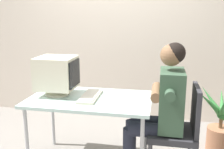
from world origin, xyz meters
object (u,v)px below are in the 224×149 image
object	(u,v)px
keyboard	(91,96)
office_chair	(180,127)
desk	(90,103)
crt_monitor	(57,73)
person_seated	(161,105)
potted_plant	(221,124)

from	to	relation	value
keyboard	office_chair	size ratio (longest dim) A/B	0.50
desk	crt_monitor	world-z (taller)	crt_monitor
person_seated	potted_plant	world-z (taller)	person_seated
keyboard	office_chair	xyz separation A→B (m)	(0.88, -0.03, -0.24)
crt_monitor	person_seated	bearing A→B (deg)	-3.76
crt_monitor	potted_plant	world-z (taller)	crt_monitor
potted_plant	office_chair	bearing A→B (deg)	-132.41
desk	person_seated	distance (m)	0.70
keyboard	potted_plant	distance (m)	1.51
crt_monitor	potted_plant	xyz separation A→B (m)	(1.73, 0.47, -0.61)
desk	keyboard	size ratio (longest dim) A/B	2.71
desk	potted_plant	bearing A→B (deg)	20.41
crt_monitor	keyboard	distance (m)	0.42
office_chair	person_seated	bearing A→B (deg)	180.00
keyboard	potted_plant	bearing A→B (deg)	20.14
desk	office_chair	bearing A→B (deg)	-1.66
person_seated	potted_plant	bearing A→B (deg)	38.55
desk	keyboard	distance (m)	0.07
desk	crt_monitor	size ratio (longest dim) A/B	3.09
office_chair	keyboard	bearing A→B (deg)	177.79
office_chair	person_seated	size ratio (longest dim) A/B	0.70
keyboard	office_chair	distance (m)	0.91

